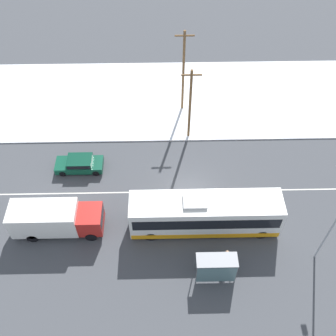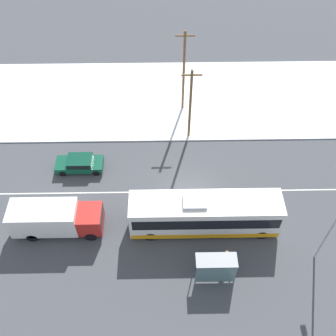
% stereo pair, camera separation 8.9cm
% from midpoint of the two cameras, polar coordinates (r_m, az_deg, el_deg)
% --- Properties ---
extents(ground_plane, '(120.00, 120.00, 0.00)m').
position_cam_midpoint_polar(ground_plane, '(34.56, 3.04, -3.41)').
color(ground_plane, '#424449').
extents(snow_lot, '(80.00, 12.89, 0.12)m').
position_cam_midpoint_polar(snow_lot, '(43.27, 2.12, 10.13)').
color(snow_lot, white).
rests_on(snow_lot, ground_plane).
extents(lane_marking_center, '(60.00, 0.12, 0.00)m').
position_cam_midpoint_polar(lane_marking_center, '(34.56, 3.04, -3.41)').
color(lane_marking_center, silver).
rests_on(lane_marking_center, ground_plane).
extents(city_bus, '(11.77, 2.57, 3.60)m').
position_cam_midpoint_polar(city_bus, '(31.16, 5.31, -6.68)').
color(city_bus, white).
rests_on(city_bus, ground_plane).
extents(box_truck, '(7.14, 2.30, 2.83)m').
position_cam_midpoint_polar(box_truck, '(32.27, -16.19, -7.06)').
color(box_truck, silver).
rests_on(box_truck, ground_plane).
extents(sedan_car, '(4.27, 1.80, 1.33)m').
position_cam_midpoint_polar(sedan_car, '(36.48, -12.78, 0.65)').
color(sedan_car, '#0F4733').
rests_on(sedan_car, ground_plane).
extents(pedestrian_at_stop, '(0.65, 0.29, 1.81)m').
position_cam_midpoint_polar(pedestrian_at_stop, '(30.22, 8.40, -12.52)').
color(pedestrian_at_stop, '#23232D').
rests_on(pedestrian_at_stop, ground_plane).
extents(bus_shelter, '(2.95, 1.20, 2.40)m').
position_cam_midpoint_polar(bus_shelter, '(29.05, 6.98, -14.20)').
color(bus_shelter, gray).
rests_on(bus_shelter, ground_plane).
extents(streetlamp, '(0.36, 2.57, 8.20)m').
position_cam_midpoint_polar(streetlamp, '(29.25, 22.86, -6.29)').
color(streetlamp, '#9EA3A8').
rests_on(streetlamp, ground_plane).
extents(utility_pole_roadside, '(1.80, 0.24, 7.80)m').
position_cam_midpoint_polar(utility_pole_roadside, '(36.31, 3.15, 9.25)').
color(utility_pole_roadside, brown).
rests_on(utility_pole_roadside, ground_plane).
extents(utility_pole_snowlot, '(1.80, 0.24, 9.03)m').
position_cam_midpoint_polar(utility_pole_snowlot, '(39.13, 2.18, 13.85)').
color(utility_pole_snowlot, brown).
rests_on(utility_pole_snowlot, ground_plane).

